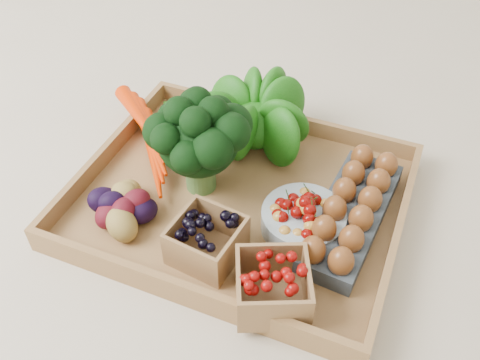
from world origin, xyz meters
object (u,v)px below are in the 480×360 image
at_px(cherry_bowl, 303,220).
at_px(broccoli, 199,157).
at_px(tray, 240,201).
at_px(egg_carton, 350,216).

bearing_deg(cherry_bowl, broccoli, 172.82).
height_order(tray, cherry_bowl, cherry_bowl).
distance_m(cherry_bowl, egg_carton, 0.08).
relative_size(broccoli, egg_carton, 0.63).
relative_size(tray, cherry_bowl, 3.96).
height_order(broccoli, cherry_bowl, broccoli).
height_order(tray, egg_carton, egg_carton).
distance_m(tray, egg_carton, 0.19).
height_order(broccoli, egg_carton, broccoli).
bearing_deg(tray, cherry_bowl, -10.40).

